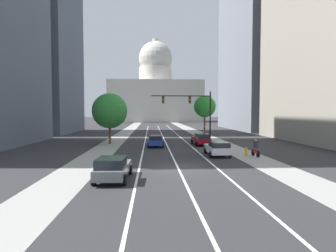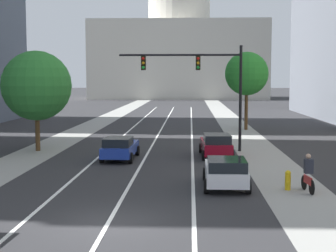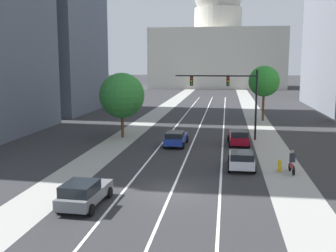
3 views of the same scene
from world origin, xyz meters
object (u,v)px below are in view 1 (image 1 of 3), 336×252
at_px(car_blue, 156,141).
at_px(traffic_signal_mast, 192,106).
at_px(capitol_building, 156,93).
at_px(street_tree_near_left, 110,111).
at_px(car_gray, 113,168).
at_px(car_crimson, 201,139).
at_px(fire_hydrant, 246,151).
at_px(cyclist, 256,148).
at_px(car_white, 217,148).
at_px(street_tree_mid_right, 205,107).

xyz_separation_m(car_blue, traffic_signal_mast, (5.20, 4.03, 4.39)).
relative_size(capitol_building, street_tree_near_left, 6.03).
height_order(car_gray, car_blue, car_gray).
relative_size(car_blue, car_crimson, 0.99).
xyz_separation_m(capitol_building, fire_hydrant, (7.24, -103.94, -12.70)).
height_order(cyclist, street_tree_near_left, street_tree_near_left).
relative_size(car_crimson, street_tree_near_left, 0.68).
relative_size(car_crimson, car_white, 1.14).
bearing_deg(capitol_building, street_tree_near_left, -94.78).
xyz_separation_m(capitol_building, car_white, (4.48, -103.57, -12.40)).
distance_m(traffic_signal_mast, street_tree_mid_right, 15.21).
bearing_deg(capitol_building, fire_hydrant, -86.02).
bearing_deg(car_crimson, capitol_building, 0.46).
distance_m(capitol_building, car_blue, 96.51).
distance_m(street_tree_mid_right, street_tree_near_left, 21.93).
height_order(traffic_signal_mast, fire_hydrant, traffic_signal_mast).
bearing_deg(car_crimson, car_blue, 99.67).
distance_m(car_gray, car_blue, 17.58).
distance_m(capitol_building, cyclist, 105.37).
bearing_deg(traffic_signal_mast, car_blue, -142.18).
relative_size(car_blue, street_tree_near_left, 0.68).
relative_size(car_gray, car_blue, 0.94).
xyz_separation_m(car_white, cyclist, (3.57, -0.77, 0.08)).
xyz_separation_m(traffic_signal_mast, street_tree_near_left, (-11.41, -0.50, -0.64)).
height_order(capitol_building, car_white, capitol_building).
height_order(cyclist, street_tree_mid_right, street_tree_mid_right).
distance_m(car_gray, car_crimson, 20.64).
bearing_deg(car_crimson, traffic_signal_mast, 13.66).
relative_size(car_gray, cyclist, 2.57).
xyz_separation_m(fire_hydrant, cyclist, (0.80, -0.40, 0.39)).
xyz_separation_m(car_white, street_tree_near_left, (-12.19, 11.41, 3.73)).
bearing_deg(traffic_signal_mast, fire_hydrant, -73.91).
xyz_separation_m(car_blue, street_tree_near_left, (-6.21, 3.54, 3.75)).
relative_size(capitol_building, car_blue, 8.89).
bearing_deg(street_tree_mid_right, car_blue, -117.78).
bearing_deg(cyclist, capitol_building, -1.28).
bearing_deg(car_gray, street_tree_mid_right, -16.93).
height_order(capitol_building, traffic_signal_mast, capitol_building).
height_order(car_crimson, fire_hydrant, car_crimson).
distance_m(cyclist, street_tree_near_left, 20.24).
relative_size(car_gray, car_white, 1.06).
xyz_separation_m(car_crimson, car_white, (-0.01, -9.14, -0.03)).
xyz_separation_m(car_gray, street_tree_near_left, (-3.22, 20.86, 3.72)).
height_order(car_gray, car_crimson, car_crimson).
relative_size(capitol_building, car_gray, 9.43).
bearing_deg(car_blue, street_tree_mid_right, -26.39).
bearing_deg(street_tree_mid_right, car_white, -98.16).
distance_m(car_crimson, fire_hydrant, 9.90).
height_order(car_white, street_tree_near_left, street_tree_near_left).
relative_size(car_blue, fire_hydrant, 5.14).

